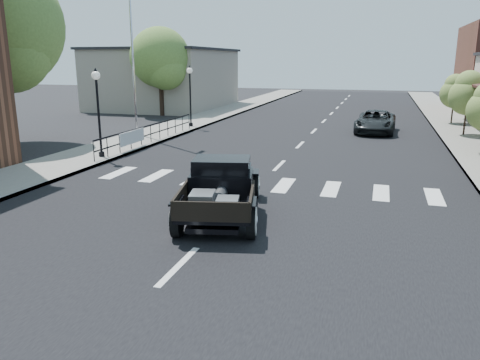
# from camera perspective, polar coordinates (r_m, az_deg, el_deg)

# --- Properties ---
(ground) EXTENTS (120.00, 120.00, 0.00)m
(ground) POSITION_cam_1_polar(r_m,az_deg,el_deg) (12.56, -1.91, -5.02)
(ground) COLOR black
(ground) RESTS_ON ground
(road) EXTENTS (14.00, 80.00, 0.02)m
(road) POSITION_cam_1_polar(r_m,az_deg,el_deg) (26.82, 8.40, 5.31)
(road) COLOR black
(road) RESTS_ON ground
(road_markings) EXTENTS (12.00, 60.00, 0.06)m
(road_markings) POSITION_cam_1_polar(r_m,az_deg,el_deg) (21.96, 6.45, 3.34)
(road_markings) COLOR silver
(road_markings) RESTS_ON ground
(sidewalk_left) EXTENTS (3.00, 80.00, 0.15)m
(sidewalk_left) POSITION_cam_1_polar(r_m,az_deg,el_deg) (29.25, -8.38, 6.18)
(sidewalk_left) COLOR gray
(sidewalk_left) RESTS_ON ground
(sidewalk_right) EXTENTS (3.00, 80.00, 0.15)m
(sidewalk_right) POSITION_cam_1_polar(r_m,az_deg,el_deg) (26.95, 26.62, 4.12)
(sidewalk_right) COLOR gray
(sidewalk_right) RESTS_ON ground
(low_building_left) EXTENTS (10.00, 12.00, 5.00)m
(low_building_left) POSITION_cam_1_polar(r_m,az_deg,el_deg) (43.53, -9.08, 12.01)
(low_building_left) COLOR gray
(low_building_left) RESTS_ON ground
(railing) EXTENTS (0.08, 10.00, 1.00)m
(railing) POSITION_cam_1_polar(r_m,az_deg,el_deg) (24.21, -10.84, 5.77)
(railing) COLOR black
(railing) RESTS_ON sidewalk_left
(banner) EXTENTS (0.04, 2.20, 0.60)m
(banner) POSITION_cam_1_polar(r_m,az_deg,el_deg) (22.47, -12.97, 4.49)
(banner) COLOR silver
(banner) RESTS_ON sidewalk_left
(lamp_post_b) EXTENTS (0.36, 0.36, 3.72)m
(lamp_post_b) POSITION_cam_1_polar(r_m,az_deg,el_deg) (20.77, -16.86, 7.80)
(lamp_post_b) COLOR black
(lamp_post_b) RESTS_ON sidewalk_left
(lamp_post_c) EXTENTS (0.36, 0.36, 3.72)m
(lamp_post_c) POSITION_cam_1_polar(r_m,az_deg,el_deg) (29.59, -6.08, 10.12)
(lamp_post_c) COLOR black
(lamp_post_c) RESTS_ON sidewalk_left
(flagpole) EXTENTS (0.12, 0.12, 13.05)m
(flagpole) POSITION_cam_1_polar(r_m,az_deg,el_deg) (26.73, -13.23, 19.40)
(flagpole) COLOR silver
(flagpole) RESTS_ON sidewalk_left
(big_tree_near) EXTENTS (5.98, 5.98, 8.79)m
(big_tree_near) POSITION_cam_1_polar(r_m,az_deg,el_deg) (26.20, -26.87, 13.38)
(big_tree_near) COLOR #547532
(big_tree_near) RESTS_ON ground
(big_tree_far) EXTENTS (4.53, 4.53, 6.65)m
(big_tree_far) POSITION_cam_1_polar(r_m,az_deg,el_deg) (37.02, -9.65, 12.88)
(big_tree_far) COLOR #547532
(big_tree_far) RESTS_ON ground
(small_tree_d) EXTENTS (2.02, 2.02, 3.37)m
(small_tree_d) POSITION_cam_1_polar(r_m,az_deg,el_deg) (28.83, 25.93, 8.32)
(small_tree_d) COLOR olive
(small_tree_d) RESTS_ON sidewalk_right
(small_tree_e) EXTENTS (1.84, 1.84, 3.06)m
(small_tree_e) POSITION_cam_1_polar(r_m,az_deg,el_deg) (33.97, 24.60, 8.90)
(small_tree_e) COLOR olive
(small_tree_e) RESTS_ON sidewalk_right
(hotrod_pickup) EXTENTS (3.17, 5.06, 1.63)m
(hotrod_pickup) POSITION_cam_1_polar(r_m,az_deg,el_deg) (12.72, -2.31, -0.93)
(hotrod_pickup) COLOR black
(hotrod_pickup) RESTS_ON ground
(second_car) EXTENTS (2.38, 4.78, 1.30)m
(second_car) POSITION_cam_1_polar(r_m,az_deg,el_deg) (28.90, 16.19, 6.83)
(second_car) COLOR black
(second_car) RESTS_ON ground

